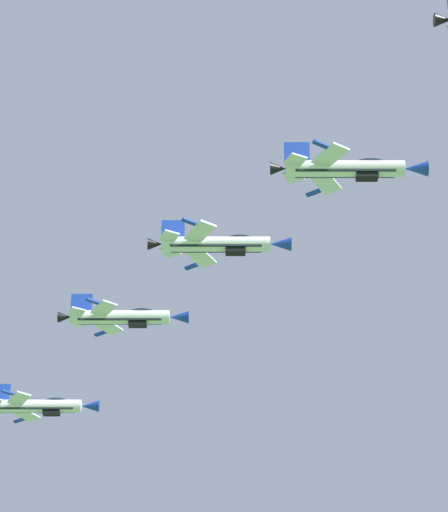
{
  "coord_description": "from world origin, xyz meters",
  "views": [
    {
      "loc": [
        -4.67,
        -5.95,
        1.71
      ],
      "look_at": [
        35.52,
        74.08,
        85.61
      ],
      "focal_mm": 77.61,
      "sensor_mm": 36.0,
      "label": 1
    }
  ],
  "objects_px": {
    "fighter_jet_right_wing": "(218,244)",
    "fighter_jet_left_outer": "(122,317)",
    "fighter_jet_left_wing": "(348,169)",
    "fighter_jet_right_outer": "(38,406)"
  },
  "relations": [
    {
      "from": "fighter_jet_right_wing",
      "to": "fighter_jet_left_outer",
      "type": "height_order",
      "value": "fighter_jet_left_outer"
    },
    {
      "from": "fighter_jet_left_wing",
      "to": "fighter_jet_right_outer",
      "type": "distance_m",
      "value": 56.98
    },
    {
      "from": "fighter_jet_left_wing",
      "to": "fighter_jet_right_wing",
      "type": "xyz_separation_m",
      "value": [
        -5.85,
        17.55,
        1.95
      ]
    },
    {
      "from": "fighter_jet_left_outer",
      "to": "fighter_jet_right_outer",
      "type": "relative_size",
      "value": 1.0
    },
    {
      "from": "fighter_jet_right_wing",
      "to": "fighter_jet_left_outer",
      "type": "bearing_deg",
      "value": -141.27
    },
    {
      "from": "fighter_jet_left_wing",
      "to": "fighter_jet_left_outer",
      "type": "relative_size",
      "value": 1.0
    },
    {
      "from": "fighter_jet_left_outer",
      "to": "fighter_jet_right_outer",
      "type": "height_order",
      "value": "fighter_jet_left_outer"
    },
    {
      "from": "fighter_jet_left_wing",
      "to": "fighter_jet_left_outer",
      "type": "height_order",
      "value": "fighter_jet_left_outer"
    },
    {
      "from": "fighter_jet_left_outer",
      "to": "fighter_jet_right_outer",
      "type": "distance_m",
      "value": 19.92
    },
    {
      "from": "fighter_jet_right_wing",
      "to": "fighter_jet_right_outer",
      "type": "distance_m",
      "value": 38.55
    }
  ]
}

